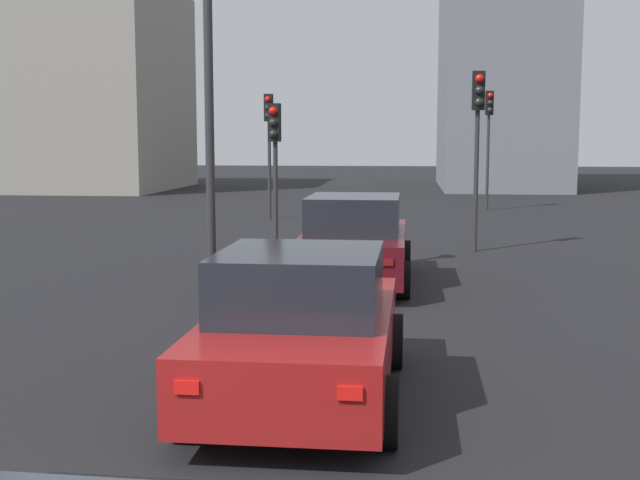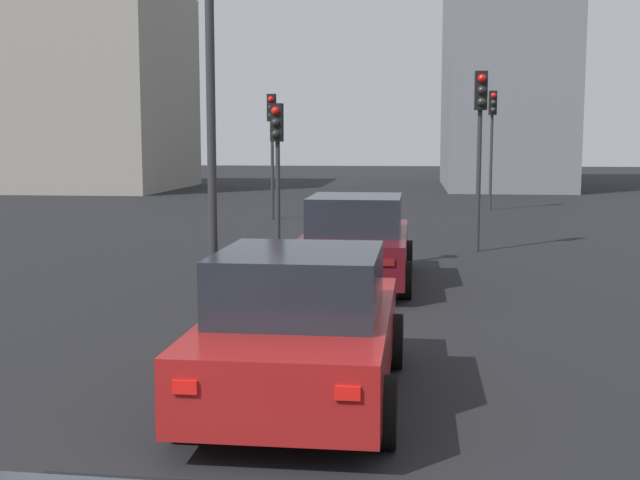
{
  "view_description": "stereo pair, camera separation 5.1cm",
  "coord_description": "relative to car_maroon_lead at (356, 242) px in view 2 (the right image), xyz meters",
  "views": [
    {
      "loc": [
        -4.38,
        -1.02,
        2.66
      ],
      "look_at": [
        4.89,
        -0.02,
        1.51
      ],
      "focal_mm": 45.8,
      "sensor_mm": 36.0,
      "label": 1
    },
    {
      "loc": [
        -4.37,
        -1.07,
        2.66
      ],
      "look_at": [
        4.89,
        -0.02,
        1.51
      ],
      "focal_mm": 45.8,
      "sensor_mm": 36.0,
      "label": 2
    }
  ],
  "objects": [
    {
      "name": "traffic_light_near_right",
      "position": [
        4.33,
        2.2,
        1.76
      ],
      "size": [
        0.32,
        0.3,
        3.52
      ],
      "rotation": [
        0.0,
        0.0,
        3.03
      ],
      "color": "#2D2D30",
      "rests_on": "ground_plane"
    },
    {
      "name": "car_maroon_lead",
      "position": [
        0.0,
        0.0,
        0.0
      ],
      "size": [
        4.66,
        2.09,
        1.65
      ],
      "rotation": [
        0.0,
        0.0,
        -0.0
      ],
      "color": "#510F16",
      "rests_on": "ground_plane"
    },
    {
      "name": "traffic_light_far_right",
      "position": [
        16.58,
        -3.97,
        2.43
      ],
      "size": [
        0.32,
        0.3,
        4.49
      ],
      "rotation": [
        0.0,
        0.0,
        3.25
      ],
      "color": "#2D2D30",
      "rests_on": "ground_plane"
    },
    {
      "name": "traffic_light_far_left",
      "position": [
        4.67,
        -2.58,
        2.27
      ],
      "size": [
        0.32,
        0.29,
        4.25
      ],
      "rotation": [
        0.0,
        0.0,
        3.2
      ],
      "color": "#2D2D30",
      "rests_on": "ground_plane"
    },
    {
      "name": "building_facade_left",
      "position": [
        32.32,
        -5.96,
        7.77
      ],
      "size": [
        13.05,
        6.37,
        17.1
      ],
      "primitive_type": "cube",
      "color": "slate",
      "rests_on": "ground_plane"
    },
    {
      "name": "traffic_light_near_left",
      "position": [
        12.04,
        3.66,
        2.21
      ],
      "size": [
        0.32,
        0.29,
        4.17
      ],
      "rotation": [
        0.0,
        0.0,
        3.07
      ],
      "color": "#2D2D30",
      "rests_on": "ground_plane"
    },
    {
      "name": "car_red_second",
      "position": [
        -6.9,
        0.08,
        -0.03
      ],
      "size": [
        4.09,
        2.03,
        1.57
      ],
      "rotation": [
        0.0,
        0.0,
        -0.01
      ],
      "color": "maroon",
      "rests_on": "ground_plane"
    },
    {
      "name": "building_facade_center",
      "position": [
        28.01,
        16.04,
        4.61
      ],
      "size": [
        10.87,
        8.62,
        10.8
      ],
      "primitive_type": "cube",
      "color": "gray",
      "rests_on": "ground_plane"
    },
    {
      "name": "street_lamp_kerbside",
      "position": [
        -0.77,
        2.52,
        3.03
      ],
      "size": [
        0.56,
        0.36,
        6.37
      ],
      "color": "#2D2D30",
      "rests_on": "ground_plane"
    }
  ]
}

